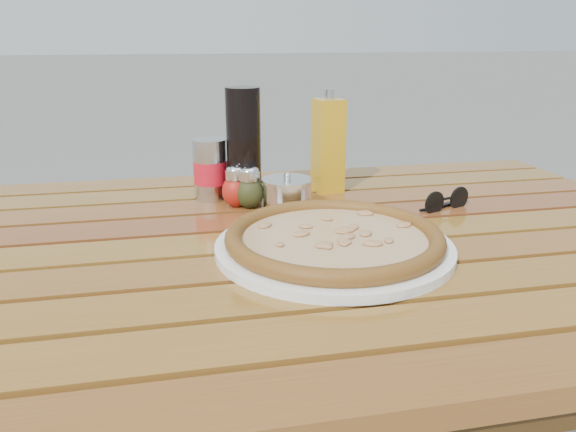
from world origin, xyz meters
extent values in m
cube|color=#3A240D|center=(0.64, 0.39, 0.35)|extent=(0.06, 0.06, 0.70)
cube|color=#38220C|center=(0.00, 0.00, 0.70)|extent=(1.36, 0.86, 0.04)
cube|color=#50280E|center=(0.00, -0.41, 0.73)|extent=(1.40, 0.09, 0.03)
cube|color=#5A340F|center=(0.00, -0.30, 0.73)|extent=(1.40, 0.09, 0.03)
cube|color=#58340F|center=(0.00, -0.20, 0.73)|extent=(1.40, 0.09, 0.03)
cube|color=#552E0F|center=(0.00, -0.10, 0.73)|extent=(1.40, 0.09, 0.03)
cube|color=#5B3610|center=(0.00, 0.00, 0.73)|extent=(1.40, 0.09, 0.03)
cube|color=#51230E|center=(0.00, 0.10, 0.73)|extent=(1.40, 0.09, 0.03)
cube|color=#552B0F|center=(0.00, 0.20, 0.73)|extent=(1.40, 0.09, 0.03)
cube|color=#56340F|center=(0.00, 0.30, 0.73)|extent=(1.40, 0.09, 0.03)
cube|color=#56310F|center=(0.00, 0.41, 0.73)|extent=(1.40, 0.09, 0.03)
cylinder|color=white|center=(0.05, -0.07, 0.76)|extent=(0.40, 0.40, 0.01)
cylinder|color=beige|center=(0.05, -0.07, 0.77)|extent=(0.39, 0.39, 0.01)
torus|color=black|center=(0.05, -0.07, 0.77)|extent=(0.41, 0.41, 0.03)
ellipsoid|color=red|center=(-0.07, 0.19, 0.78)|extent=(0.07, 0.07, 0.06)
cylinder|color=white|center=(-0.07, 0.19, 0.81)|extent=(0.05, 0.05, 0.02)
ellipsoid|color=silver|center=(-0.07, 0.19, 0.82)|extent=(0.04, 0.04, 0.02)
ellipsoid|color=#353916|center=(-0.04, 0.17, 0.78)|extent=(0.06, 0.06, 0.06)
cylinder|color=silver|center=(-0.04, 0.17, 0.81)|extent=(0.04, 0.04, 0.02)
ellipsoid|color=silver|center=(-0.04, 0.17, 0.82)|extent=(0.04, 0.04, 0.02)
cylinder|color=black|center=(-0.04, 0.22, 0.86)|extent=(0.08, 0.08, 0.22)
cylinder|color=silver|center=(-0.11, 0.25, 0.81)|extent=(0.08, 0.08, 0.12)
cylinder|color=red|center=(-0.11, 0.25, 0.81)|extent=(0.08, 0.08, 0.04)
cube|color=#C49014|center=(0.14, 0.26, 0.84)|extent=(0.06, 0.06, 0.19)
cylinder|color=silver|center=(0.14, 0.26, 0.95)|extent=(0.02, 0.02, 0.02)
cylinder|color=silver|center=(0.03, 0.15, 0.78)|extent=(0.12, 0.12, 0.05)
cylinder|color=white|center=(0.03, 0.15, 0.81)|extent=(0.12, 0.12, 0.01)
sphere|color=white|center=(0.03, 0.15, 0.81)|extent=(0.02, 0.02, 0.01)
cylinder|color=black|center=(0.29, 0.08, 0.77)|extent=(0.04, 0.02, 0.04)
cylinder|color=black|center=(0.35, 0.10, 0.77)|extent=(0.04, 0.02, 0.04)
cube|color=black|center=(0.32, 0.09, 0.77)|extent=(0.02, 0.01, 0.00)
cube|color=black|center=(0.30, 0.09, 0.75)|extent=(0.09, 0.03, 0.00)
cube|color=black|center=(0.32, 0.11, 0.75)|extent=(0.09, 0.03, 0.00)
camera|label=1|loc=(-0.18, -0.84, 1.07)|focal=35.00mm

